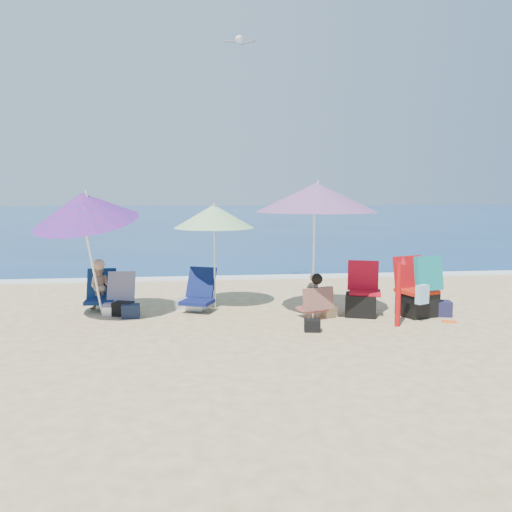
{
  "coord_description": "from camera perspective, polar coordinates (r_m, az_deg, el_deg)",
  "views": [
    {
      "loc": [
        -1.31,
        -7.99,
        2.23
      ],
      "look_at": [
        -0.3,
        1.0,
        1.1
      ],
      "focal_mm": 35.32,
      "sensor_mm": 36.0,
      "label": 1
    }
  ],
  "objects": [
    {
      "name": "umbrella_blue",
      "position": [
        8.99,
        -18.9,
        5.19
      ],
      "size": [
        2.38,
        2.42,
        2.43
      ],
      "color": "white",
      "rests_on": "ground"
    },
    {
      "name": "person_left",
      "position": [
        10.12,
        -17.17,
        -3.33
      ],
      "size": [
        0.56,
        0.68,
        0.99
      ],
      "color": "tan",
      "rests_on": "ground"
    },
    {
      "name": "chair_rainbow",
      "position": [
        9.84,
        -15.16,
        -5.06
      ],
      "size": [
        0.55,
        0.68,
        0.74
      ],
      "color": "#CB5D47",
      "rests_on": "ground"
    },
    {
      "name": "sea",
      "position": [
        53.06,
        -4.99,
        4.61
      ],
      "size": [
        120.0,
        80.0,
        0.12
      ],
      "color": "navy",
      "rests_on": "ground"
    },
    {
      "name": "foam",
      "position": [
        13.34,
        -0.68,
        -2.43
      ],
      "size": [
        120.0,
        0.5,
        0.04
      ],
      "color": "white",
      "rests_on": "ground"
    },
    {
      "name": "seagull",
      "position": [
        11.11,
        -1.94,
        23.31
      ],
      "size": [
        0.69,
        0.53,
        0.12
      ],
      "color": "white"
    },
    {
      "name": "furled_umbrella",
      "position": [
        8.77,
        15.91,
        -3.52
      ],
      "size": [
        0.18,
        0.14,
        1.19
      ],
      "color": "#AC0C0C",
      "rests_on": "ground"
    },
    {
      "name": "camp_chair_right",
      "position": [
        9.63,
        17.89,
        -4.12
      ],
      "size": [
        0.78,
        0.99,
        1.13
      ],
      "color": "red",
      "rests_on": "ground"
    },
    {
      "name": "camp_chair_left",
      "position": [
        9.47,
        11.85,
        -4.83
      ],
      "size": [
        0.76,
        0.72,
        0.99
      ],
      "color": "#B30C1A",
      "rests_on": "ground"
    },
    {
      "name": "umbrella_striped",
      "position": [
        9.63,
        -4.8,
        4.49
      ],
      "size": [
        1.96,
        1.96,
        2.05
      ],
      "color": "silver",
      "rests_on": "ground"
    },
    {
      "name": "bag_black_a",
      "position": [
        9.58,
        -14.81,
        -5.81
      ],
      "size": [
        0.41,
        0.35,
        0.25
      ],
      "color": "black",
      "rests_on": "ground"
    },
    {
      "name": "chair_navy",
      "position": [
        9.87,
        -6.83,
        -4.75
      ],
      "size": [
        0.84,
        1.04,
        0.79
      ],
      "color": "#0D1449",
      "rests_on": "ground"
    },
    {
      "name": "person_center",
      "position": [
        9.04,
        6.68,
        -4.62
      ],
      "size": [
        0.65,
        0.62,
        0.82
      ],
      "color": "tan",
      "rests_on": "ground"
    },
    {
      "name": "bag_tan",
      "position": [
        9.27,
        8.31,
        -6.21
      ],
      "size": [
        0.29,
        0.26,
        0.21
      ],
      "color": "tan",
      "rests_on": "ground"
    },
    {
      "name": "bag_black_b",
      "position": [
        8.28,
        6.38,
        -7.83
      ],
      "size": [
        0.28,
        0.21,
        0.2
      ],
      "color": "black",
      "rests_on": "ground"
    },
    {
      "name": "bag_navy_a",
      "position": [
        9.39,
        -14.0,
        -6.07
      ],
      "size": [
        0.32,
        0.24,
        0.24
      ],
      "color": "#172034",
      "rests_on": "ground"
    },
    {
      "name": "umbrella_turquoise",
      "position": [
        8.86,
        6.84,
        6.61
      ],
      "size": [
        2.29,
        2.29,
        2.45
      ],
      "color": "white",
      "rests_on": "ground"
    },
    {
      "name": "ground",
      "position": [
        8.4,
        2.82,
        -8.28
      ],
      "size": [
        120.0,
        120.0,
        0.0
      ],
      "color": "#D8BC84",
      "rests_on": "ground"
    },
    {
      "name": "bag_navy_b",
      "position": [
        9.85,
        20.16,
        -5.59
      ],
      "size": [
        0.42,
        0.35,
        0.28
      ],
      "color": "#1A1938",
      "rests_on": "ground"
    },
    {
      "name": "orange_item",
      "position": [
        9.42,
        21.06,
        -6.96
      ],
      "size": [
        0.25,
        0.18,
        0.03
      ],
      "color": "#FF551A",
      "rests_on": "ground"
    }
  ]
}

